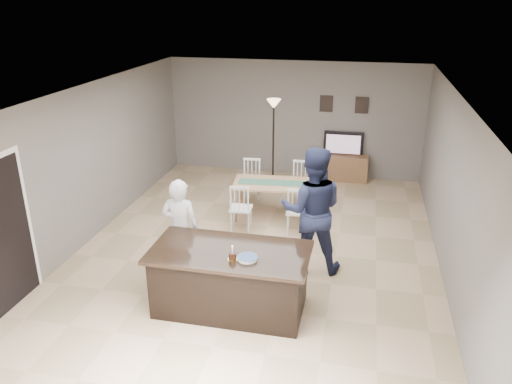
% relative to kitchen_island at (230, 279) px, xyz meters
% --- Properties ---
extents(floor, '(8.00, 8.00, 0.00)m').
position_rel_kitchen_island_xyz_m(floor, '(0.00, 1.80, -0.45)').
color(floor, tan).
rests_on(floor, ground).
extents(room_shell, '(8.00, 8.00, 8.00)m').
position_rel_kitchen_island_xyz_m(room_shell, '(0.00, 1.80, 1.22)').
color(room_shell, slate).
rests_on(room_shell, floor).
extents(kitchen_island, '(2.15, 1.10, 0.90)m').
position_rel_kitchen_island_xyz_m(kitchen_island, '(0.00, 0.00, 0.00)').
color(kitchen_island, black).
rests_on(kitchen_island, floor).
extents(tv_console, '(1.20, 0.40, 0.60)m').
position_rel_kitchen_island_xyz_m(tv_console, '(1.20, 5.57, -0.15)').
color(tv_console, brown).
rests_on(tv_console, floor).
extents(television, '(0.91, 0.12, 0.53)m').
position_rel_kitchen_island_xyz_m(television, '(1.20, 5.64, 0.41)').
color(television, black).
rests_on(television, tv_console).
extents(tv_screen_glow, '(0.78, 0.00, 0.78)m').
position_rel_kitchen_island_xyz_m(tv_screen_glow, '(1.20, 5.56, 0.42)').
color(tv_screen_glow, '#CD5416').
rests_on(tv_screen_glow, tv_console).
extents(picture_frames, '(1.10, 0.02, 0.38)m').
position_rel_kitchen_island_xyz_m(picture_frames, '(1.15, 5.78, 1.30)').
color(picture_frames, black).
rests_on(picture_frames, room_shell).
extents(doorway, '(0.00, 2.10, 2.65)m').
position_rel_kitchen_island_xyz_m(doorway, '(-2.99, -0.50, 0.80)').
color(doorway, black).
rests_on(doorway, floor).
extents(woman, '(0.59, 0.39, 1.60)m').
position_rel_kitchen_island_xyz_m(woman, '(-0.95, 0.67, 0.35)').
color(woman, silver).
rests_on(woman, floor).
extents(man, '(1.05, 0.86, 2.02)m').
position_rel_kitchen_island_xyz_m(man, '(0.95, 1.33, 0.55)').
color(man, '#1B203C').
rests_on(man, floor).
extents(birthday_cake, '(0.13, 0.13, 0.21)m').
position_rel_kitchen_island_xyz_m(birthday_cake, '(0.10, -0.23, 0.49)').
color(birthday_cake, yellow).
rests_on(birthday_cake, kitchen_island).
extents(plate_stack, '(0.27, 0.27, 0.04)m').
position_rel_kitchen_island_xyz_m(plate_stack, '(0.29, -0.18, 0.47)').
color(plate_stack, white).
rests_on(plate_stack, kitchen_island).
extents(dining_table, '(1.58, 1.82, 0.92)m').
position_rel_kitchen_island_xyz_m(dining_table, '(-0.00, 3.16, 0.13)').
color(dining_table, tan).
rests_on(dining_table, floor).
extents(floor_lamp, '(0.30, 0.30, 2.04)m').
position_rel_kitchen_island_xyz_m(floor_lamp, '(-0.27, 4.60, 1.12)').
color(floor_lamp, black).
rests_on(floor_lamp, floor).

